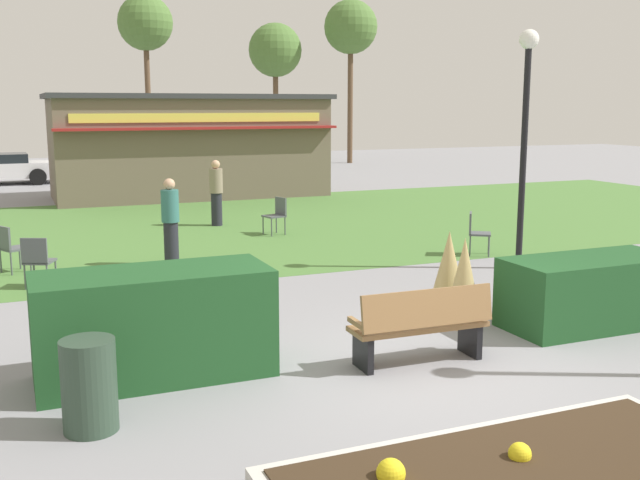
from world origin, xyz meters
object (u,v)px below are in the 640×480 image
object	(u,v)px
cafe_chair_north	(10,245)
parked_car_center_slot	(133,164)
park_bench	(421,325)
lamppost_mid	(525,121)
trash_bin	(89,385)
cafe_chair_center	(476,230)
food_kiosk	(190,145)
tree_right_bg	(145,24)
cafe_chair_east	(37,258)
tree_left_bg	(275,51)
person_standing	(216,192)
tree_center_bg	(351,29)
cafe_chair_west	(277,213)
person_strolling	(171,221)

from	to	relation	value
cafe_chair_north	parked_car_center_slot	size ratio (longest dim) A/B	0.21
park_bench	lamppost_mid	distance (m)	6.38
trash_bin	cafe_chair_center	distance (m)	10.10
food_kiosk	tree_right_bg	xyz separation A→B (m)	(1.24, 14.56, 5.40)
trash_bin	tree_right_bg	size ratio (longest dim) A/B	0.10
park_bench	lamppost_mid	xyz separation A→B (m)	(4.45, 3.96, 2.29)
lamppost_mid	food_kiosk	world-z (taller)	lamppost_mid
trash_bin	tree_right_bg	distance (m)	34.09
cafe_chair_east	trash_bin	bearing A→B (deg)	-88.07
cafe_chair_center	tree_left_bg	world-z (taller)	tree_left_bg
park_bench	cafe_chair_center	bearing A→B (deg)	50.49
tree_right_bg	trash_bin	bearing A→B (deg)	-101.10
person_standing	tree_right_bg	xyz separation A→B (m)	(2.09, 21.19, 6.26)
cafe_chair_north	park_bench	bearing A→B (deg)	-58.18
trash_bin	cafe_chair_north	distance (m)	7.68
trash_bin	person_standing	distance (m)	12.41
trash_bin	tree_left_bg	world-z (taller)	tree_left_bg
parked_car_center_slot	tree_center_bg	bearing A→B (deg)	21.34
lamppost_mid	tree_right_bg	size ratio (longest dim) A/B	0.51
cafe_chair_west	person_strolling	xyz separation A→B (m)	(-3.07, -2.53, 0.33)
trash_bin	tree_center_bg	world-z (taller)	tree_center_bg
park_bench	food_kiosk	world-z (taller)	food_kiosk
person_standing	park_bench	bearing A→B (deg)	-123.32
person_strolling	parked_car_center_slot	distance (m)	17.84
food_kiosk	cafe_chair_north	size ratio (longest dim) A/B	10.34
trash_bin	cafe_chair_east	distance (m)	6.19
food_kiosk	park_bench	bearing A→B (deg)	-94.30
trash_bin	cafe_chair_north	size ratio (longest dim) A/B	1.01
lamppost_mid	food_kiosk	bearing A→B (deg)	102.66
cafe_chair_center	tree_center_bg	bearing A→B (deg)	70.94
food_kiosk	tree_left_bg	size ratio (longest dim) A/B	1.26
park_bench	cafe_chair_center	xyz separation A→B (m)	(4.42, 5.36, 0.05)
lamppost_mid	cafe_chair_center	distance (m)	2.64
tree_center_bg	person_standing	bearing A→B (deg)	-124.00
cafe_chair_east	cafe_chair_center	size ratio (longest dim) A/B	1.00
cafe_chair_center	tree_center_bg	world-z (taller)	tree_center_bg
lamppost_mid	tree_center_bg	xyz separation A→B (m)	(8.23, 25.32, 4.25)
person_strolling	tree_center_bg	xyz separation A→B (m)	(14.28, 22.49, 6.16)
cafe_chair_west	parked_car_center_slot	bearing A→B (deg)	93.78
park_bench	cafe_chair_north	distance (m)	8.51
person_strolling	person_standing	xyz separation A→B (m)	(2.08, 4.40, 0.00)
park_bench	tree_left_bg	distance (m)	32.53
trash_bin	parked_car_center_slot	size ratio (longest dim) A/B	0.21
park_bench	parked_car_center_slot	world-z (taller)	parked_car_center_slot
cafe_chair_east	food_kiosk	bearing A→B (deg)	65.84
food_kiosk	person_strolling	distance (m)	11.44
tree_right_bg	cafe_chair_east	bearing A→B (deg)	-104.02
cafe_chair_east	parked_car_center_slot	world-z (taller)	parked_car_center_slot
food_kiosk	cafe_chair_east	xyz separation A→B (m)	(-5.41, -12.06, -1.20)
park_bench	cafe_chair_north	bearing A→B (deg)	121.82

